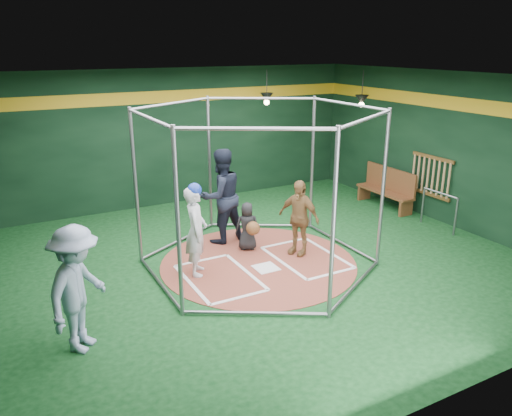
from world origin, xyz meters
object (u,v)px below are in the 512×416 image
batter_figure (196,229)px  umpire (221,196)px  dugout_bench (387,187)px  visitor_leopard (299,218)px

batter_figure → umpire: 1.64m
batter_figure → umpire: bearing=49.2°
batter_figure → umpire: (1.07, 1.24, 0.14)m
batter_figure → dugout_bench: bearing=13.4°
dugout_bench → umpire: bearing=-178.2°
umpire → visitor_leopard: bearing=121.2°
umpire → dugout_bench: bearing=174.5°
umpire → dugout_bench: (4.78, 0.15, -0.49)m
batter_figure → umpire: size_ratio=0.86×
umpire → dugout_bench: size_ratio=1.14×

